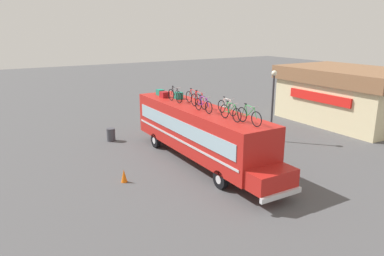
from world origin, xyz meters
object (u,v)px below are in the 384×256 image
object	(u,v)px
rooftop_bicycle_2	(193,98)
traffic_cone	(124,176)
rooftop_bicycle_4	(203,105)
rooftop_bicycle_7	(249,116)
rooftop_bicycle_3	(199,101)
rooftop_bicycle_1	(175,95)
luggage_bag_2	(164,95)
luggage_bag_1	(160,92)
luggage_bag_3	(178,96)
rooftop_bicycle_6	(230,112)
rooftop_bicycle_5	(227,107)
bus	(200,130)
trash_bin	(111,135)
street_lamp	(273,96)

from	to	relation	value
rooftop_bicycle_2	traffic_cone	bearing A→B (deg)	-71.83
rooftop_bicycle_4	traffic_cone	size ratio (longest dim) A/B	2.48
rooftop_bicycle_2	rooftop_bicycle_7	xyz separation A→B (m)	(5.43, -0.21, 0.02)
rooftop_bicycle_3	rooftop_bicycle_1	bearing A→B (deg)	-170.36
luggage_bag_2	rooftop_bicycle_3	world-z (taller)	rooftop_bicycle_3
traffic_cone	rooftop_bicycle_1	bearing A→B (deg)	121.78
luggage_bag_1	luggage_bag_3	world-z (taller)	luggage_bag_3
rooftop_bicycle_6	rooftop_bicycle_7	bearing A→B (deg)	13.73
rooftop_bicycle_1	luggage_bag_1	bearing A→B (deg)	174.83
luggage_bag_2	rooftop_bicycle_5	distance (m)	6.00
rooftop_bicycle_4	rooftop_bicycle_5	distance (m)	1.35
bus	rooftop_bicycle_6	bearing A→B (deg)	-3.95
rooftop_bicycle_2	trash_bin	size ratio (longest dim) A/B	1.94
bus	rooftop_bicycle_7	bearing A→B (deg)	0.65
rooftop_bicycle_3	rooftop_bicycle_6	bearing A→B (deg)	-3.30
luggage_bag_1	traffic_cone	world-z (taller)	luggage_bag_1
luggage_bag_3	rooftop_bicycle_2	bearing A→B (deg)	0.80
rooftop_bicycle_4	traffic_cone	distance (m)	5.60
rooftop_bicycle_7	rooftop_bicycle_1	bearing A→B (deg)	-176.02
luggage_bag_3	rooftop_bicycle_2	world-z (taller)	rooftop_bicycle_2
luggage_bag_1	rooftop_bicycle_3	bearing A→B (deg)	1.74
luggage_bag_1	luggage_bag_2	bearing A→B (deg)	-7.93
luggage_bag_1	luggage_bag_2	distance (m)	0.90
rooftop_bicycle_3	traffic_cone	world-z (taller)	rooftop_bicycle_3
luggage_bag_3	rooftop_bicycle_4	xyz separation A→B (m)	(3.93, -0.62, 0.16)
rooftop_bicycle_4	rooftop_bicycle_6	bearing A→B (deg)	4.41
rooftop_bicycle_6	street_lamp	bearing A→B (deg)	121.65
bus	luggage_bag_3	xyz separation A→B (m)	(-2.98, 0.23, 1.54)
street_lamp	luggage_bag_2	bearing A→B (deg)	-113.80
rooftop_bicycle_3	rooftop_bicycle_6	world-z (taller)	rooftop_bicycle_3
rooftop_bicycle_2	traffic_cone	distance (m)	6.35
trash_bin	traffic_cone	size ratio (longest dim) A/B	1.29
rooftop_bicycle_4	rooftop_bicycle_1	bearing A→B (deg)	-179.72
rooftop_bicycle_1	rooftop_bicycle_3	distance (m)	2.23
rooftop_bicycle_1	bus	bearing A→B (deg)	10.15
rooftop_bicycle_3	bus	bearing A→B (deg)	25.80
rooftop_bicycle_3	rooftop_bicycle_4	world-z (taller)	rooftop_bicycle_3
luggage_bag_1	rooftop_bicycle_6	distance (m)	7.96
rooftop_bicycle_5	street_lamp	xyz separation A→B (m)	(-2.99, 6.06, -0.47)
luggage_bag_2	rooftop_bicycle_4	size ratio (longest dim) A/B	0.33
rooftop_bicycle_2	rooftop_bicycle_5	world-z (taller)	rooftop_bicycle_2
rooftop_bicycle_4	rooftop_bicycle_6	distance (m)	2.22
luggage_bag_2	rooftop_bicycle_6	xyz separation A→B (m)	(7.07, 0.08, 0.20)
rooftop_bicycle_6	street_lamp	xyz separation A→B (m)	(-4.10, 6.65, -0.47)
rooftop_bicycle_7	trash_bin	world-z (taller)	rooftop_bicycle_7
rooftop_bicycle_2	traffic_cone	world-z (taller)	rooftop_bicycle_2
rooftop_bicycle_2	trash_bin	world-z (taller)	rooftop_bicycle_2
luggage_bag_3	trash_bin	bearing A→B (deg)	-137.02
traffic_cone	luggage_bag_3	bearing A→B (deg)	124.33
luggage_bag_3	rooftop_bicycle_1	world-z (taller)	rooftop_bicycle_1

